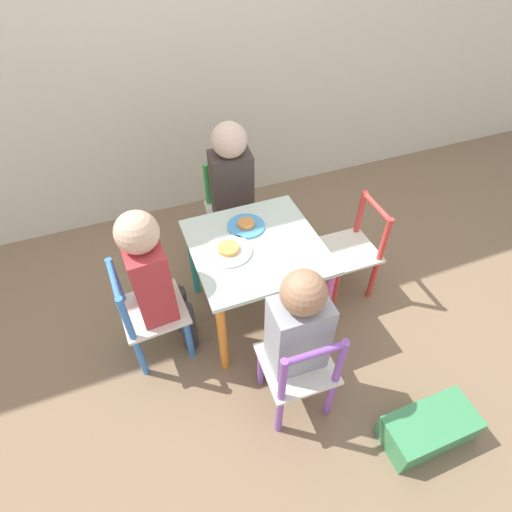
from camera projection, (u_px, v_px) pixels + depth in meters
name	position (u px, v px, depth m)	size (l,w,h in m)	color
ground_plane	(256.00, 311.00, 2.00)	(6.00, 6.00, 0.00)	#7F664C
kids_table	(256.00, 257.00, 1.73)	(0.54, 0.54, 0.46)	silver
chair_blue	(149.00, 314.00, 1.68)	(0.28, 0.28, 0.51)	silver
chair_green	(231.00, 212.00, 2.16)	(0.28, 0.28, 0.51)	silver
chair_purple	(299.00, 371.00, 1.49)	(0.27, 0.27, 0.51)	silver
chair_red	(352.00, 251.00, 1.95)	(0.26, 0.26, 0.51)	silver
child_left	(154.00, 277.00, 1.55)	(0.22, 0.21, 0.77)	#38383D
child_back	(232.00, 184.00, 1.97)	(0.21, 0.22, 0.78)	#7A6B5B
child_front	(296.00, 330.00, 1.40)	(0.20, 0.21, 0.73)	#38383D
plate_left	(228.00, 250.00, 1.64)	(0.20, 0.20, 0.03)	white
plate_back	(246.00, 225.00, 1.75)	(0.17, 0.17, 0.03)	#4C9EE0
storage_bin	(429.00, 428.00, 1.52)	(0.36, 0.17, 0.13)	#3D8E56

